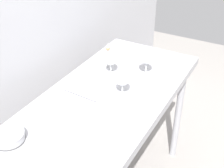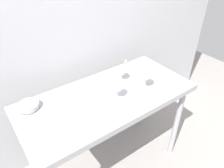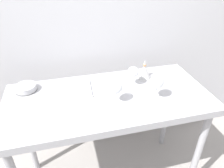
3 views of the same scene
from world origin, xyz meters
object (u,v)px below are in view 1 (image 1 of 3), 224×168
(tasting_sheet_upper, at_px, (71,133))
(decanter_funnel, at_px, (108,56))
(tasting_bowl, at_px, (9,136))
(wine_glass_near_center, at_px, (123,79))
(wine_glass_near_right, at_px, (147,58))
(wine_glass_far_right, at_px, (111,60))
(open_notebook, at_px, (80,96))

(tasting_sheet_upper, distance_m, decanter_funnel, 0.73)
(tasting_sheet_upper, xyz_separation_m, tasting_bowl, (-0.18, 0.22, 0.02))
(wine_glass_near_center, distance_m, tasting_sheet_upper, 0.42)
(wine_glass_near_right, bearing_deg, wine_glass_near_center, 174.53)
(wine_glass_far_right, distance_m, open_notebook, 0.32)
(tasting_sheet_upper, distance_m, tasting_bowl, 0.28)
(wine_glass_near_center, bearing_deg, open_notebook, 122.30)
(wine_glass_near_right, xyz_separation_m, tasting_sheet_upper, (-0.66, 0.09, -0.13))
(open_notebook, distance_m, decanter_funnel, 0.43)
(tasting_sheet_upper, bearing_deg, tasting_bowl, 125.37)
(wine_glass_near_center, height_order, decanter_funnel, wine_glass_near_center)
(tasting_sheet_upper, bearing_deg, wine_glass_near_center, -13.63)
(wine_glass_near_center, relative_size, tasting_sheet_upper, 0.71)
(wine_glass_far_right, bearing_deg, wine_glass_near_right, -65.28)
(tasting_sheet_upper, xyz_separation_m, decanter_funnel, (0.70, 0.20, 0.05))
(wine_glass_near_right, relative_size, wine_glass_near_center, 1.11)
(decanter_funnel, bearing_deg, wine_glass_near_center, -138.51)
(wine_glass_near_right, distance_m, tasting_sheet_upper, 0.68)
(tasting_bowl, relative_size, decanter_funnel, 0.98)
(wine_glass_far_right, distance_m, wine_glass_near_center, 0.25)
(tasting_bowl, bearing_deg, wine_glass_near_center, -26.37)
(open_notebook, height_order, decanter_funnel, decanter_funnel)
(open_notebook, height_order, tasting_bowl, tasting_bowl)
(wine_glass_far_right, height_order, tasting_bowl, wine_glass_far_right)
(wine_glass_far_right, relative_size, open_notebook, 0.45)
(wine_glass_near_right, xyz_separation_m, wine_glass_near_center, (-0.27, 0.03, -0.02))
(tasting_sheet_upper, height_order, tasting_bowl, tasting_bowl)
(wine_glass_far_right, bearing_deg, decanter_funnel, 36.32)
(tasting_sheet_upper, height_order, decanter_funnel, decanter_funnel)
(tasting_bowl, bearing_deg, decanter_funnel, -1.56)
(wine_glass_far_right, xyz_separation_m, tasting_bowl, (-0.75, 0.11, -0.08))
(wine_glass_near_right, height_order, wine_glass_far_right, wine_glass_near_right)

